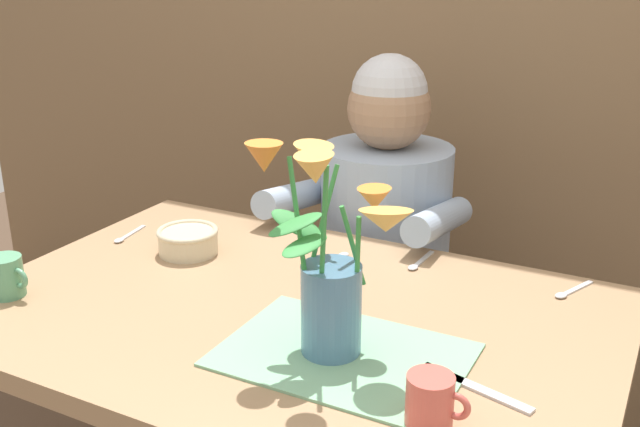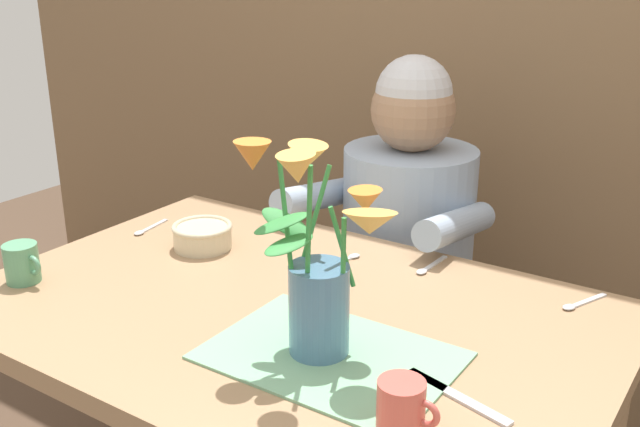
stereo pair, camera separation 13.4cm
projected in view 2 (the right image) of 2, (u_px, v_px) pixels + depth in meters
name	position (u px, v px, depth m)	size (l,w,h in m)	color
dining_table	(287.00, 352.00, 1.42)	(1.20, 0.80, 0.74)	#9E7A56
seated_person	(405.00, 273.00, 1.96)	(0.45, 0.47, 1.14)	#4C4C56
striped_placemat	(331.00, 356.00, 1.22)	(0.40, 0.28, 0.01)	#7AB289
flower_vase	(318.00, 264.00, 1.18)	(0.28, 0.22, 0.36)	teal
ceramic_bowl	(202.00, 235.00, 1.65)	(0.14, 0.14, 0.06)	beige
dinner_knife	(457.00, 396.00, 1.11)	(0.19, 0.02, 0.01)	silver
coffee_cup	(402.00, 408.00, 1.01)	(0.09, 0.07, 0.08)	#CC564C
tea_cup	(22.00, 263.00, 1.48)	(0.09, 0.07, 0.08)	#569970
spoon_0	(578.00, 304.00, 1.39)	(0.06, 0.12, 0.01)	silver
spoon_1	(428.00, 268.00, 1.55)	(0.02, 0.12, 0.01)	silver
spoon_2	(345.00, 259.00, 1.59)	(0.05, 0.12, 0.01)	silver
spoon_3	(146.00, 230.00, 1.76)	(0.03, 0.12, 0.01)	silver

